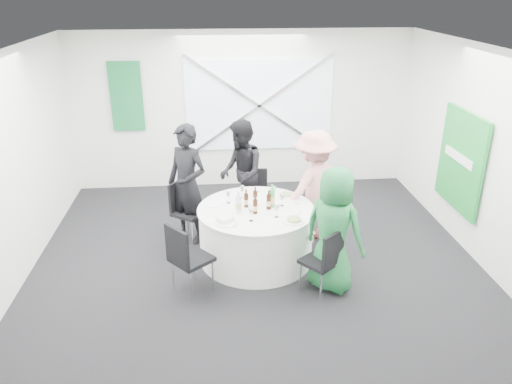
{
  "coord_description": "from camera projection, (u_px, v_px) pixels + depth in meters",
  "views": [
    {
      "loc": [
        -0.53,
        -5.76,
        3.54
      ],
      "look_at": [
        0.0,
        0.2,
        1.0
      ],
      "focal_mm": 35.0,
      "sensor_mm": 36.0,
      "label": 1
    }
  ],
  "objects": [
    {
      "name": "floor",
      "position": [
        257.0,
        266.0,
        6.71
      ],
      "size": [
        6.0,
        6.0,
        0.0
      ],
      "primitive_type": "plane",
      "color": "black",
      "rests_on": "ground"
    },
    {
      "name": "ceiling",
      "position": [
        258.0,
        52.0,
        5.62
      ],
      "size": [
        6.0,
        6.0,
        0.0
      ],
      "primitive_type": "plane",
      "rotation": [
        3.14,
        0.0,
        0.0
      ],
      "color": "silver",
      "rests_on": "wall_back"
    },
    {
      "name": "wall_back",
      "position": [
        242.0,
        111.0,
        8.92
      ],
      "size": [
        6.0,
        0.0,
        6.0
      ],
      "primitive_type": "plane",
      "rotation": [
        1.57,
        0.0,
        0.0
      ],
      "color": "white",
      "rests_on": "floor"
    },
    {
      "name": "wall_front",
      "position": [
        297.0,
        320.0,
        3.41
      ],
      "size": [
        6.0,
        0.0,
        6.0
      ],
      "primitive_type": "plane",
      "rotation": [
        -1.57,
        0.0,
        0.0
      ],
      "color": "white",
      "rests_on": "floor"
    },
    {
      "name": "wall_left",
      "position": [
        6.0,
        176.0,
        5.92
      ],
      "size": [
        0.0,
        6.0,
        6.0
      ],
      "primitive_type": "plane",
      "rotation": [
        1.57,
        0.0,
        1.57
      ],
      "color": "white",
      "rests_on": "floor"
    },
    {
      "name": "wall_right",
      "position": [
        489.0,
        161.0,
        6.41
      ],
      "size": [
        0.0,
        6.0,
        6.0
      ],
      "primitive_type": "plane",
      "rotation": [
        1.57,
        0.0,
        -1.57
      ],
      "color": "white",
      "rests_on": "floor"
    },
    {
      "name": "window_panel",
      "position": [
        259.0,
        105.0,
        8.86
      ],
      "size": [
        2.6,
        0.03,
        1.6
      ],
      "primitive_type": "cube",
      "color": "silver",
      "rests_on": "wall_back"
    },
    {
      "name": "window_brace_a",
      "position": [
        259.0,
        106.0,
        8.83
      ],
      "size": [
        2.63,
        0.05,
        1.84
      ],
      "primitive_type": "cube",
      "rotation": [
        0.0,
        0.97,
        0.0
      ],
      "color": "silver",
      "rests_on": "window_panel"
    },
    {
      "name": "window_brace_b",
      "position": [
        259.0,
        106.0,
        8.83
      ],
      "size": [
        2.63,
        0.05,
        1.84
      ],
      "primitive_type": "cube",
      "rotation": [
        0.0,
        -0.97,
        0.0
      ],
      "color": "silver",
      "rests_on": "window_panel"
    },
    {
      "name": "green_banner",
      "position": [
        126.0,
        97.0,
        8.59
      ],
      "size": [
        0.55,
        0.04,
        1.2
      ],
      "primitive_type": "cube",
      "color": "#166E34",
      "rests_on": "wall_back"
    },
    {
      "name": "green_sign",
      "position": [
        461.0,
        161.0,
        7.03
      ],
      "size": [
        0.05,
        1.2,
        1.4
      ],
      "primitive_type": "cube",
      "color": "#1A9131",
      "rests_on": "wall_right"
    },
    {
      "name": "banquet_table",
      "position": [
        256.0,
        234.0,
        6.75
      ],
      "size": [
        1.56,
        1.56,
        0.76
      ],
      "color": "white",
      "rests_on": "floor"
    },
    {
      "name": "chair_back",
      "position": [
        255.0,
        194.0,
        7.65
      ],
      "size": [
        0.43,
        0.44,
        0.9
      ],
      "rotation": [
        0.0,
        0.0,
        -0.07
      ],
      "color": "black",
      "rests_on": "floor"
    },
    {
      "name": "chair_back_left",
      "position": [
        184.0,
        206.0,
        7.26
      ],
      "size": [
        0.56,
        0.56,
        0.88
      ],
      "rotation": [
        0.0,
        0.0,
        0.95
      ],
      "color": "black",
      "rests_on": "floor"
    },
    {
      "name": "chair_back_right",
      "position": [
        310.0,
        203.0,
        7.32
      ],
      "size": [
        0.58,
        0.57,
        0.91
      ],
      "rotation": [
        0.0,
        0.0,
        -0.95
      ],
      "color": "black",
      "rests_on": "floor"
    },
    {
      "name": "chair_front_right",
      "position": [
        325.0,
        258.0,
        5.93
      ],
      "size": [
        0.55,
        0.55,
        0.86
      ],
      "rotation": [
        0.0,
        0.0,
        3.83
      ],
      "color": "black",
      "rests_on": "floor"
    },
    {
      "name": "chair_front_left",
      "position": [
        186.0,
        255.0,
        5.9
      ],
      "size": [
        0.6,
        0.6,
        0.94
      ],
      "rotation": [
        0.0,
        0.0,
        2.27
      ],
      "color": "black",
      "rests_on": "floor"
    },
    {
      "name": "person_man_back_left",
      "position": [
        187.0,
        184.0,
        7.08
      ],
      "size": [
        0.76,
        0.71,
        1.75
      ],
      "primitive_type": "imported",
      "rotation": [
        0.0,
        0.0,
        -0.62
      ],
      "color": "black",
      "rests_on": "floor"
    },
    {
      "name": "person_man_back",
      "position": [
        241.0,
        173.0,
        7.65
      ],
      "size": [
        0.52,
        0.84,
        1.64
      ],
      "primitive_type": "imported",
      "rotation": [
        0.0,
        0.0,
        -1.47
      ],
      "color": "black",
      "rests_on": "floor"
    },
    {
      "name": "person_woman_pink",
      "position": [
        314.0,
        187.0,
        7.11
      ],
      "size": [
        1.18,
        0.97,
        1.66
      ],
      "primitive_type": "imported",
      "rotation": [
        0.0,
        0.0,
        -2.62
      ],
      "color": "pink",
      "rests_on": "floor"
    },
    {
      "name": "person_woman_green",
      "position": [
        334.0,
        230.0,
        5.96
      ],
      "size": [
        0.91,
        0.89,
        1.58
      ],
      "primitive_type": "imported",
      "rotation": [
        0.0,
        0.0,
        2.42
      ],
      "color": "#20773A",
      "rests_on": "floor"
    },
    {
      "name": "plate_back",
      "position": [
        247.0,
        194.0,
        7.04
      ],
      "size": [
        0.28,
        0.28,
        0.01
      ],
      "color": "white",
      "rests_on": "banquet_table"
    },
    {
      "name": "plate_back_left",
      "position": [
        213.0,
        203.0,
        6.74
      ],
      "size": [
        0.28,
        0.28,
        0.01
      ],
      "color": "white",
      "rests_on": "banquet_table"
    },
    {
      "name": "plate_back_right",
      "position": [
        287.0,
        195.0,
        6.98
      ],
      "size": [
        0.26,
        0.26,
        0.04
      ],
      "color": "white",
      "rests_on": "banquet_table"
    },
    {
      "name": "plate_front_right",
      "position": [
        294.0,
        220.0,
        6.25
      ],
      "size": [
        0.27,
        0.27,
        0.04
      ],
      "color": "white",
      "rests_on": "banquet_table"
    },
    {
      "name": "plate_front_left",
      "position": [
        226.0,
        223.0,
        6.2
      ],
      "size": [
        0.28,
        0.28,
        0.01
      ],
      "color": "white",
      "rests_on": "banquet_table"
    },
    {
      "name": "napkin",
      "position": [
        226.0,
        219.0,
        6.22
      ],
      "size": [
        0.23,
        0.23,
        0.05
      ],
      "primitive_type": "cube",
      "rotation": [
        0.0,
        0.0,
        0.73
      ],
      "color": "white",
      "rests_on": "plate_front_left"
    },
    {
      "name": "beer_bottle_a",
      "position": [
        246.0,
        200.0,
        6.62
      ],
      "size": [
        0.06,
        0.06,
        0.25
      ],
      "color": "#341809",
      "rests_on": "banquet_table"
    },
    {
      "name": "beer_bottle_b",
      "position": [
        255.0,
        197.0,
        6.71
      ],
      "size": [
        0.06,
        0.06,
        0.24
      ],
      "color": "#341809",
      "rests_on": "banquet_table"
    },
    {
      "name": "beer_bottle_c",
      "position": [
        269.0,
        202.0,
        6.55
      ],
      "size": [
        0.06,
        0.06,
        0.26
      ],
      "color": "#341809",
      "rests_on": "banquet_table"
    },
    {
      "name": "beer_bottle_d",
      "position": [
        255.0,
        207.0,
        6.43
      ],
      "size": [
        0.06,
        0.06,
        0.25
      ],
      "color": "#341809",
      "rests_on": "banquet_table"
    },
    {
      "name": "green_water_bottle",
      "position": [
        272.0,
        198.0,
        6.61
      ],
      "size": [
        0.08,
        0.08,
        0.32
      ],
      "color": "green",
      "rests_on": "banquet_table"
    },
    {
      "name": "clear_water_bottle",
      "position": [
        239.0,
        204.0,
        6.45
      ],
      "size": [
        0.08,
        0.08,
        0.29
      ],
      "color": "silver",
      "rests_on": "banquet_table"
    },
    {
      "name": "wine_glass_a",
      "position": [
        274.0,
        190.0,
        6.86
      ],
      "size": [
        0.07,
        0.07,
        0.17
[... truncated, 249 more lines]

